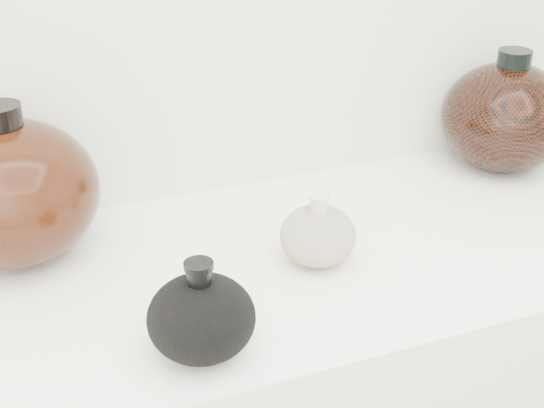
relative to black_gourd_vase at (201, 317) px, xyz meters
name	(u,v)px	position (x,y,z in m)	size (l,w,h in m)	color
black_gourd_vase	(201,317)	(0.00, 0.00, 0.00)	(0.17, 0.17, 0.13)	black
cream_gourd_vase	(318,235)	(0.21, 0.14, -0.01)	(0.13, 0.13, 0.11)	#C2AD9C
left_round_pot	(12,192)	(-0.18, 0.31, 0.05)	(0.31, 0.31, 0.23)	black
right_round_pot	(506,117)	(0.66, 0.31, 0.05)	(0.29, 0.29, 0.22)	black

